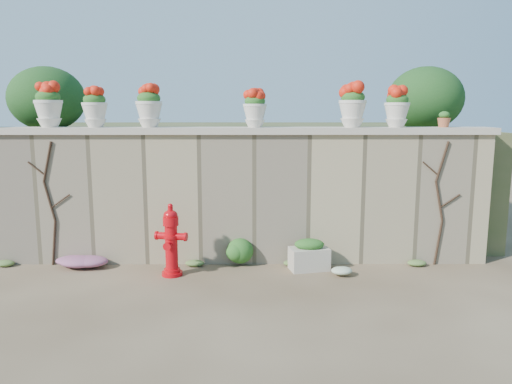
{
  "coord_description": "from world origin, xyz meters",
  "views": [
    {
      "loc": [
        0.42,
        -5.83,
        2.39
      ],
      "look_at": [
        0.44,
        1.4,
        1.17
      ],
      "focal_mm": 35.0,
      "sensor_mm": 36.0,
      "label": 1
    }
  ],
  "objects_px": {
    "urn_pot_0": "(48,106)",
    "terracotta_pot": "(444,120)",
    "fire_hydrant": "(171,240)",
    "planter_box": "(309,255)"
  },
  "relations": [
    {
      "from": "urn_pot_0",
      "to": "terracotta_pot",
      "type": "distance_m",
      "value": 5.99
    },
    {
      "from": "fire_hydrant",
      "to": "urn_pot_0",
      "type": "height_order",
      "value": "urn_pot_0"
    },
    {
      "from": "fire_hydrant",
      "to": "terracotta_pot",
      "type": "bearing_deg",
      "value": 20.74
    },
    {
      "from": "planter_box",
      "to": "urn_pot_0",
      "type": "relative_size",
      "value": 0.96
    },
    {
      "from": "planter_box",
      "to": "fire_hydrant",
      "type": "bearing_deg",
      "value": 174.77
    },
    {
      "from": "planter_box",
      "to": "terracotta_pot",
      "type": "distance_m",
      "value": 2.9
    },
    {
      "from": "fire_hydrant",
      "to": "planter_box",
      "type": "bearing_deg",
      "value": 18.08
    },
    {
      "from": "planter_box",
      "to": "urn_pot_0",
      "type": "bearing_deg",
      "value": 160.89
    },
    {
      "from": "fire_hydrant",
      "to": "terracotta_pot",
      "type": "height_order",
      "value": "terracotta_pot"
    },
    {
      "from": "fire_hydrant",
      "to": "planter_box",
      "type": "xyz_separation_m",
      "value": [
        2.01,
        0.26,
        -0.31
      ]
    }
  ]
}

